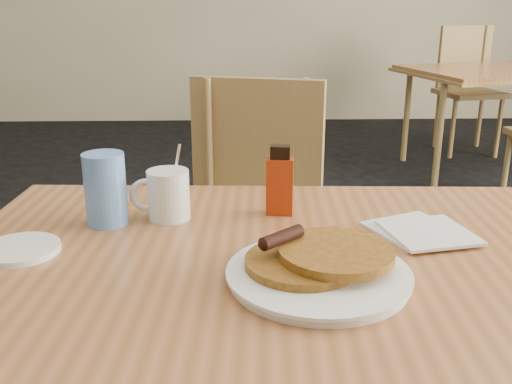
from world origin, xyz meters
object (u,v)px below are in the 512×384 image
at_px(pancake_plate, 318,268).
at_px(chair_neighbor_far, 467,77).
at_px(main_table, 272,273).
at_px(coffee_mug, 167,194).
at_px(chair_main_far, 258,205).
at_px(neighbor_table, 511,74).
at_px(blue_tumbler, 105,189).
at_px(syrup_bottle, 280,183).

bearing_deg(pancake_plate, chair_neighbor_far, 65.36).
bearing_deg(main_table, coffee_mug, 139.46).
distance_m(main_table, chair_main_far, 0.76).
distance_m(main_table, neighbor_table, 3.51).
distance_m(chair_main_far, chair_neighbor_far, 3.48).
distance_m(neighbor_table, chair_neighbor_far, 0.73).
bearing_deg(chair_neighbor_far, neighbor_table, -98.91).
distance_m(coffee_mug, blue_tumbler, 0.12).
distance_m(pancake_plate, blue_tumbler, 0.47).
bearing_deg(neighbor_table, chair_neighbor_far, 91.01).
xyz_separation_m(chair_main_far, chair_neighbor_far, (1.82, 2.97, 0.03)).
bearing_deg(neighbor_table, coffee_mug, -125.88).
height_order(neighbor_table, pancake_plate, pancake_plate).
bearing_deg(syrup_bottle, chair_neighbor_far, 69.97).
bearing_deg(coffee_mug, syrup_bottle, -9.14).
xyz_separation_m(syrup_bottle, blue_tumbler, (-0.35, -0.04, 0.00)).
relative_size(syrup_bottle, blue_tumbler, 1.02).
bearing_deg(main_table, neighbor_table, 58.51).
xyz_separation_m(chair_main_far, pancake_plate, (0.07, -0.86, 0.20)).
bearing_deg(main_table, blue_tumbler, 154.88).
xyz_separation_m(coffee_mug, syrup_bottle, (0.23, 0.02, 0.02)).
bearing_deg(main_table, chair_neighbor_far, 63.89).
distance_m(neighbor_table, pancake_plate, 3.57).
relative_size(chair_main_far, blue_tumbler, 6.59).
relative_size(chair_main_far, coffee_mug, 5.94).
bearing_deg(chair_neighbor_far, blue_tumbler, -130.95).
relative_size(neighbor_table, chair_main_far, 1.63).
bearing_deg(chair_main_far, syrup_bottle, -70.25).
bearing_deg(pancake_plate, main_table, 121.48).
xyz_separation_m(main_table, pancake_plate, (0.07, -0.11, 0.06)).
relative_size(main_table, coffee_mug, 7.74).
height_order(neighbor_table, syrup_bottle, syrup_bottle).
xyz_separation_m(main_table, syrup_bottle, (0.03, 0.20, 0.11)).
bearing_deg(chair_main_far, coffee_mug, -92.59).
bearing_deg(chair_neighbor_far, chair_main_far, -131.46).
bearing_deg(syrup_bottle, chair_main_far, 99.59).
height_order(main_table, blue_tumbler, blue_tumbler).
distance_m(chair_neighbor_far, pancake_plate, 4.22).
bearing_deg(chair_neighbor_far, pancake_plate, -124.57).
xyz_separation_m(main_table, neighbor_table, (1.84, 3.00, 0.00)).
bearing_deg(neighbor_table, chair_main_far, -129.25).
bearing_deg(neighbor_table, pancake_plate, -119.67).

